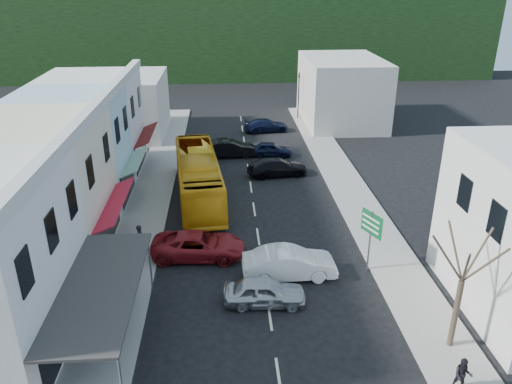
% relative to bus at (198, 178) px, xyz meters
% --- Properties ---
extents(ground, '(120.00, 120.00, 0.00)m').
position_rel_bus_xyz_m(ground, '(3.93, -10.22, -1.55)').
color(ground, black).
rests_on(ground, ground).
extents(sidewalk_left, '(3.00, 52.00, 0.15)m').
position_rel_bus_xyz_m(sidewalk_left, '(-3.57, -0.22, -1.48)').
color(sidewalk_left, gray).
rests_on(sidewalk_left, ground).
extents(sidewalk_right, '(3.00, 52.00, 0.15)m').
position_rel_bus_xyz_m(sidewalk_right, '(11.43, -0.22, -1.48)').
color(sidewalk_right, gray).
rests_on(sidewalk_right, ground).
extents(shopfront_row, '(8.25, 30.00, 8.00)m').
position_rel_bus_xyz_m(shopfront_row, '(-8.57, -5.22, 2.45)').
color(shopfront_row, silver).
rests_on(shopfront_row, ground).
extents(distant_block_left, '(8.00, 10.00, 6.00)m').
position_rel_bus_xyz_m(distant_block_left, '(-8.07, 16.78, 1.45)').
color(distant_block_left, '#B7B2A8').
rests_on(distant_block_left, ground).
extents(distant_block_right, '(8.00, 12.00, 7.00)m').
position_rel_bus_xyz_m(distant_block_right, '(14.93, 19.78, 1.95)').
color(distant_block_right, '#B7B2A8').
rests_on(distant_block_right, ground).
extents(hillside, '(80.00, 26.00, 14.00)m').
position_rel_bus_xyz_m(hillside, '(2.47, 54.88, 5.18)').
color(hillside, black).
rests_on(hillside, ground).
extents(bus, '(3.74, 11.80, 3.10)m').
position_rel_bus_xyz_m(bus, '(0.00, 0.00, 0.00)').
color(bus, '#F4AB15').
rests_on(bus, ground).
extents(car_silver, '(4.51, 2.08, 1.40)m').
position_rel_bus_xyz_m(car_silver, '(3.76, -13.20, -0.85)').
color(car_silver, '#B7B7BC').
rests_on(car_silver, ground).
extents(car_white, '(4.46, 1.95, 1.40)m').
position_rel_bus_xyz_m(car_white, '(5.30, -10.85, -0.85)').
color(car_white, white).
rests_on(car_white, ground).
extents(car_red, '(4.72, 2.21, 1.40)m').
position_rel_bus_xyz_m(car_red, '(0.30, -8.40, -0.85)').
color(car_red, maroon).
rests_on(car_red, ground).
extents(car_black_near, '(4.71, 2.42, 1.40)m').
position_rel_bus_xyz_m(car_black_near, '(6.24, 4.13, -0.85)').
color(car_black_near, black).
rests_on(car_black_near, ground).
extents(car_navy_mid, '(4.60, 2.38, 1.40)m').
position_rel_bus_xyz_m(car_navy_mid, '(6.17, 8.88, -0.85)').
color(car_navy_mid, black).
rests_on(car_navy_mid, ground).
extents(car_black_far, '(4.53, 2.14, 1.40)m').
position_rel_bus_xyz_m(car_black_far, '(2.38, 8.94, -0.85)').
color(car_black_far, black).
rests_on(car_black_far, ground).
extents(car_navy_far, '(4.71, 2.44, 1.40)m').
position_rel_bus_xyz_m(car_navy_far, '(6.38, 16.53, -0.85)').
color(car_navy_far, black).
rests_on(car_navy_far, ground).
extents(pedestrian_left, '(0.51, 0.67, 1.70)m').
position_rel_bus_xyz_m(pedestrian_left, '(-3.09, -7.89, -0.55)').
color(pedestrian_left, black).
rests_on(pedestrian_left, sidewalk_left).
extents(pedestrian_right, '(0.81, 0.66, 1.70)m').
position_rel_bus_xyz_m(pedestrian_right, '(10.98, -19.53, -0.55)').
color(pedestrian_right, black).
rests_on(pedestrian_right, sidewalk_right).
extents(direction_sign, '(1.38, 1.79, 3.68)m').
position_rel_bus_xyz_m(direction_sign, '(9.73, -10.56, 0.29)').
color(direction_sign, '#0C5027').
rests_on(direction_sign, ground).
extents(street_tree, '(3.15, 3.15, 6.95)m').
position_rel_bus_xyz_m(street_tree, '(11.69, -16.94, 1.92)').
color(street_tree, '#3B2E23').
rests_on(street_tree, ground).
extents(traffic_signal, '(0.65, 1.11, 5.24)m').
position_rel_bus_xyz_m(traffic_signal, '(10.41, 21.23, 1.07)').
color(traffic_signal, black).
rests_on(traffic_signal, ground).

